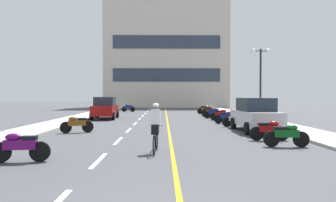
% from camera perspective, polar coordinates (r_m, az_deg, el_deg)
% --- Properties ---
extents(ground_plane, '(140.00, 140.00, 0.00)m').
position_cam_1_polar(ground_plane, '(24.36, -0.74, -3.54)').
color(ground_plane, '#47474C').
extents(curb_left, '(2.40, 72.00, 0.12)m').
position_cam_1_polar(curb_left, '(28.26, -15.53, -2.82)').
color(curb_left, '#A8A8A3').
rests_on(curb_left, ground).
extents(curb_right, '(2.40, 72.00, 0.12)m').
position_cam_1_polar(curb_right, '(28.29, 14.00, -2.81)').
color(curb_right, '#A8A8A3').
rests_on(curb_right, ground).
extents(lane_dash_1, '(0.14, 2.20, 0.01)m').
position_cam_1_polar(lane_dash_1, '(9.68, -12.67, -10.64)').
color(lane_dash_1, silver).
rests_on(lane_dash_1, ground).
extents(lane_dash_2, '(0.14, 2.20, 0.01)m').
position_cam_1_polar(lane_dash_2, '(13.56, -9.19, -7.25)').
color(lane_dash_2, silver).
rests_on(lane_dash_2, ground).
extents(lane_dash_3, '(0.14, 2.20, 0.01)m').
position_cam_1_polar(lane_dash_3, '(17.50, -7.29, -5.36)').
color(lane_dash_3, silver).
rests_on(lane_dash_3, ground).
extents(lane_dash_4, '(0.14, 2.20, 0.01)m').
position_cam_1_polar(lane_dash_4, '(21.46, -6.09, -4.17)').
color(lane_dash_4, silver).
rests_on(lane_dash_4, ground).
extents(lane_dash_5, '(0.14, 2.20, 0.01)m').
position_cam_1_polar(lane_dash_5, '(25.43, -5.27, -3.35)').
color(lane_dash_5, silver).
rests_on(lane_dash_5, ground).
extents(lane_dash_6, '(0.14, 2.20, 0.01)m').
position_cam_1_polar(lane_dash_6, '(29.41, -4.67, -2.74)').
color(lane_dash_6, silver).
rests_on(lane_dash_6, ground).
extents(lane_dash_7, '(0.14, 2.20, 0.01)m').
position_cam_1_polar(lane_dash_7, '(33.39, -4.21, -2.29)').
color(lane_dash_7, silver).
rests_on(lane_dash_7, ground).
extents(lane_dash_8, '(0.14, 2.20, 0.01)m').
position_cam_1_polar(lane_dash_8, '(37.38, -3.86, -1.93)').
color(lane_dash_8, silver).
rests_on(lane_dash_8, ground).
extents(lane_dash_9, '(0.14, 2.20, 0.01)m').
position_cam_1_polar(lane_dash_9, '(41.37, -3.57, -1.63)').
color(lane_dash_9, silver).
rests_on(lane_dash_9, ground).
extents(lane_dash_10, '(0.14, 2.20, 0.01)m').
position_cam_1_polar(lane_dash_10, '(45.36, -3.33, -1.39)').
color(lane_dash_10, silver).
rests_on(lane_dash_10, ground).
extents(lane_dash_11, '(0.14, 2.20, 0.01)m').
position_cam_1_polar(lane_dash_11, '(49.36, -3.13, -1.19)').
color(lane_dash_11, silver).
rests_on(lane_dash_11, ground).
extents(centre_line_yellow, '(0.12, 66.00, 0.01)m').
position_cam_1_polar(centre_line_yellow, '(27.35, -0.23, -3.03)').
color(centre_line_yellow, gold).
rests_on(centre_line_yellow, ground).
extents(office_building, '(19.99, 6.58, 17.15)m').
position_cam_1_polar(office_building, '(51.93, -0.30, 8.40)').
color(office_building, beige).
rests_on(office_building, ground).
extents(street_lamp_mid, '(1.46, 0.36, 5.33)m').
position_cam_1_polar(street_lamp_mid, '(24.09, 16.75, 5.87)').
color(street_lamp_mid, black).
rests_on(street_lamp_mid, curb_right).
extents(parked_car_near, '(2.00, 4.24, 1.82)m').
position_cam_1_polar(parked_car_near, '(17.27, 15.87, -2.44)').
color(parked_car_near, black).
rests_on(parked_car_near, ground).
extents(parked_car_mid, '(2.04, 4.26, 1.82)m').
position_cam_1_polar(parked_car_mid, '(26.10, -11.56, -1.24)').
color(parked_car_mid, black).
rests_on(parked_car_mid, ground).
extents(motorcycle_1, '(1.70, 0.60, 0.92)m').
position_cam_1_polar(motorcycle_1, '(10.09, -25.72, -7.54)').
color(motorcycle_1, black).
rests_on(motorcycle_1, ground).
extents(motorcycle_2, '(1.70, 0.60, 0.92)m').
position_cam_1_polar(motorcycle_2, '(12.54, 21.08, -5.83)').
color(motorcycle_2, black).
rests_on(motorcycle_2, ground).
extents(motorcycle_3, '(1.70, 0.60, 0.92)m').
position_cam_1_polar(motorcycle_3, '(14.05, 18.26, -5.07)').
color(motorcycle_3, black).
rests_on(motorcycle_3, ground).
extents(motorcycle_4, '(1.64, 0.79, 0.92)m').
position_cam_1_polar(motorcycle_4, '(16.78, -16.54, -4.07)').
color(motorcycle_4, black).
rests_on(motorcycle_4, ground).
extents(motorcycle_5, '(1.70, 0.60, 0.92)m').
position_cam_1_polar(motorcycle_5, '(19.61, 12.46, -3.31)').
color(motorcycle_5, black).
rests_on(motorcycle_5, ground).
extents(motorcycle_6, '(1.65, 0.75, 0.92)m').
position_cam_1_polar(motorcycle_6, '(21.51, 10.82, -2.92)').
color(motorcycle_6, black).
rests_on(motorcycle_6, ground).
extents(motorcycle_7, '(1.70, 0.60, 0.92)m').
position_cam_1_polar(motorcycle_7, '(24.30, 9.78, -2.45)').
color(motorcycle_7, black).
rests_on(motorcycle_7, ground).
extents(motorcycle_8, '(1.65, 0.77, 0.92)m').
position_cam_1_polar(motorcycle_8, '(26.34, 8.51, -2.18)').
color(motorcycle_8, black).
rests_on(motorcycle_8, ground).
extents(motorcycle_9, '(1.70, 0.60, 0.92)m').
position_cam_1_polar(motorcycle_9, '(28.09, 7.98, -1.97)').
color(motorcycle_9, black).
rests_on(motorcycle_9, ground).
extents(motorcycle_10, '(1.69, 0.63, 0.92)m').
position_cam_1_polar(motorcycle_10, '(30.44, 7.68, -1.74)').
color(motorcycle_10, black).
rests_on(motorcycle_10, ground).
extents(motorcycle_11, '(1.70, 0.60, 0.92)m').
position_cam_1_polar(motorcycle_11, '(32.44, 6.94, -1.56)').
color(motorcycle_11, black).
rests_on(motorcycle_11, ground).
extents(motorcycle_12, '(1.65, 0.77, 0.92)m').
position_cam_1_polar(motorcycle_12, '(34.50, 7.02, -1.40)').
color(motorcycle_12, black).
rests_on(motorcycle_12, ground).
extents(motorcycle_13, '(1.64, 0.80, 0.92)m').
position_cam_1_polar(motorcycle_13, '(36.78, -7.36, -1.25)').
color(motorcycle_13, black).
rests_on(motorcycle_13, ground).
extents(cyclist_rider, '(0.42, 1.77, 1.71)m').
position_cam_1_polar(cyclist_rider, '(10.58, -2.33, -4.77)').
color(cyclist_rider, black).
rests_on(cyclist_rider, ground).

